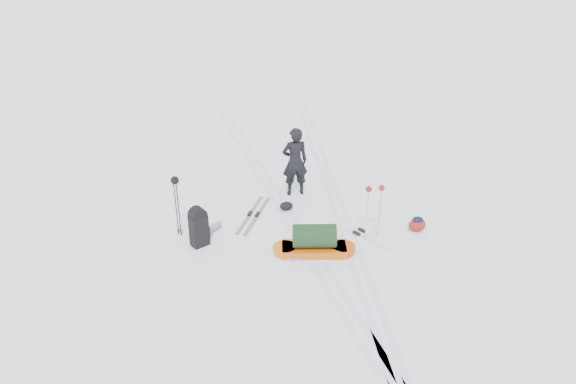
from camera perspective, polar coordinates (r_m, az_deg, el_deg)
name	(u,v)px	position (r m, az deg, el deg)	size (l,w,h in m)	color
ground	(296,229)	(12.62, 0.80, -3.76)	(200.00, 200.00, 0.00)	white
snow_hill_backdrop	(469,271)	(137.49, 17.95, -7.67)	(359.50, 192.00, 162.45)	white
ski_tracks	(312,207)	(13.49, 2.43, -1.58)	(3.38, 17.97, 0.01)	silver
skier	(295,162)	(13.76, 0.71, 3.11)	(0.64, 0.42, 1.76)	black
pulk_sled	(314,242)	(11.67, 2.68, -5.15)	(1.78, 0.85, 0.66)	#CF540C
expedition_rucksack	(200,226)	(12.04, -8.89, -3.47)	(0.77, 0.90, 0.91)	black
ski_poles_black	(175,188)	(12.08, -11.37, 0.45)	(0.17, 0.18, 1.42)	black
ski_poles_silver	(375,195)	(11.88, 8.81, -0.27)	(0.41, 0.14, 1.29)	silver
touring_skis_grey	(254,215)	(13.17, -3.51, -2.33)	(1.11, 1.77, 0.07)	gray
touring_skis_white	(359,233)	(12.55, 7.23, -4.13)	(1.20, 1.70, 0.07)	silver
rope_coil	(293,254)	(11.70, 0.49, -6.34)	(0.51, 0.51, 0.05)	#5D9EE2
small_daypack	(417,224)	(12.81, 13.00, -3.18)	(0.49, 0.47, 0.34)	maroon
thermos_pair	(199,224)	(12.68, -9.02, -3.22)	(0.25, 0.23, 0.30)	slate
stuff_sack	(286,206)	(13.35, -0.17, -1.42)	(0.36, 0.29, 0.20)	black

